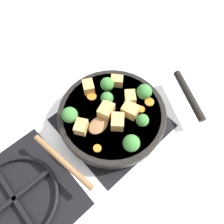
% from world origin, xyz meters
% --- Properties ---
extents(ground_plane, '(2.40, 2.40, 0.00)m').
position_xyz_m(ground_plane, '(0.00, 0.00, 0.00)').
color(ground_plane, white).
extents(front_burner_grate, '(0.31, 0.31, 0.03)m').
position_xyz_m(front_burner_grate, '(0.00, 0.00, 0.01)').
color(front_burner_grate, black).
rests_on(front_burner_grate, ground_plane).
extents(rear_burner_grate, '(0.31, 0.31, 0.03)m').
position_xyz_m(rear_burner_grate, '(0.00, 0.36, 0.01)').
color(rear_burner_grate, black).
rests_on(rear_burner_grate, ground_plane).
extents(skillet_pan, '(0.38, 0.46, 0.05)m').
position_xyz_m(skillet_pan, '(-0.00, -0.00, 0.05)').
color(skillet_pan, black).
rests_on(skillet_pan, front_burner_grate).
extents(wooden_spoon, '(0.22, 0.20, 0.02)m').
position_xyz_m(wooden_spoon, '(-0.02, 0.14, 0.08)').
color(wooden_spoon, brown).
rests_on(wooden_spoon, skillet_pan).
extents(tofu_cube_center_large, '(0.05, 0.06, 0.04)m').
position_xyz_m(tofu_cube_center_large, '(0.01, 0.02, 0.09)').
color(tofu_cube_center_large, tan).
rests_on(tofu_cube_center_large, skillet_pan).
extents(tofu_cube_near_handle, '(0.05, 0.05, 0.03)m').
position_xyz_m(tofu_cube_near_handle, '(0.07, -0.08, 0.09)').
color(tofu_cube_near_handle, tan).
rests_on(tofu_cube_near_handle, skillet_pan).
extents(tofu_cube_east_chunk, '(0.05, 0.05, 0.03)m').
position_xyz_m(tofu_cube_east_chunk, '(-0.01, -0.07, 0.09)').
color(tofu_cube_east_chunk, tan).
rests_on(tofu_cube_east_chunk, skillet_pan).
extents(tofu_cube_west_chunk, '(0.05, 0.05, 0.03)m').
position_xyz_m(tofu_cube_west_chunk, '(0.02, 0.10, 0.09)').
color(tofu_cube_west_chunk, tan).
rests_on(tofu_cube_west_chunk, skillet_pan).
extents(tofu_cube_back_piece, '(0.06, 0.06, 0.04)m').
position_xyz_m(tofu_cube_back_piece, '(-0.04, 0.02, 0.09)').
color(tofu_cube_back_piece, tan).
rests_on(tofu_cube_back_piece, skillet_pan).
extents(tofu_cube_front_piece, '(0.06, 0.05, 0.04)m').
position_xyz_m(tofu_cube_front_piece, '(-0.04, -0.04, 0.09)').
color(tofu_cube_front_piece, tan).
rests_on(tofu_cube_front_piece, skillet_pan).
extents(tofu_cube_mid_small, '(0.05, 0.05, 0.03)m').
position_xyz_m(tofu_cube_mid_small, '(0.11, 0.00, 0.09)').
color(tofu_cube_mid_small, tan).
rests_on(tofu_cube_mid_small, skillet_pan).
extents(broccoli_floret_near_spoon, '(0.05, 0.05, 0.05)m').
position_xyz_m(broccoli_floret_near_spoon, '(-0.12, 0.04, 0.10)').
color(broccoli_floret_near_spoon, '#709956').
rests_on(broccoli_floret_near_spoon, skillet_pan).
extents(broccoli_floret_center_top, '(0.04, 0.04, 0.05)m').
position_xyz_m(broccoli_floret_center_top, '(0.03, -0.01, 0.10)').
color(broccoli_floret_center_top, '#709956').
rests_on(broccoli_floret_center_top, skillet_pan).
extents(broccoli_floret_east_rim, '(0.04, 0.04, 0.05)m').
position_xyz_m(broccoli_floret_east_rim, '(0.07, -0.05, 0.10)').
color(broccoli_floret_east_rim, '#709956').
rests_on(broccoli_floret_east_rim, skillet_pan).
extents(broccoli_floret_west_rim, '(0.05, 0.05, 0.05)m').
position_xyz_m(broccoli_floret_west_rim, '(-0.03, -0.11, 0.10)').
color(broccoli_floret_west_rim, '#709956').
rests_on(broccoli_floret_west_rim, skillet_pan).
extents(broccoli_floret_north_edge, '(0.04, 0.04, 0.04)m').
position_xyz_m(broccoli_floret_north_edge, '(-0.09, -0.04, 0.10)').
color(broccoli_floret_north_edge, '#709956').
rests_on(broccoli_floret_north_edge, skillet_pan).
extents(broccoli_floret_south_cluster, '(0.05, 0.05, 0.05)m').
position_xyz_m(broccoli_floret_south_cluster, '(0.06, 0.11, 0.10)').
color(broccoli_floret_south_cluster, '#709956').
rests_on(broccoli_floret_south_cluster, skillet_pan).
extents(carrot_slice_orange_thin, '(0.03, 0.03, 0.01)m').
position_xyz_m(carrot_slice_orange_thin, '(0.08, 0.01, 0.08)').
color(carrot_slice_orange_thin, orange).
rests_on(carrot_slice_orange_thin, skillet_pan).
extents(carrot_slice_near_center, '(0.03, 0.03, 0.01)m').
position_xyz_m(carrot_slice_near_center, '(-0.05, -0.11, 0.08)').
color(carrot_slice_near_center, orange).
rests_on(carrot_slice_near_center, skillet_pan).
extents(carrot_slice_edge_slice, '(0.02, 0.02, 0.01)m').
position_xyz_m(carrot_slice_edge_slice, '(-0.05, -0.07, 0.08)').
color(carrot_slice_edge_slice, orange).
rests_on(carrot_slice_edge_slice, skillet_pan).
extents(carrot_slice_under_broccoli, '(0.02, 0.02, 0.01)m').
position_xyz_m(carrot_slice_under_broccoli, '(-0.06, 0.11, 0.08)').
color(carrot_slice_under_broccoli, orange).
rests_on(carrot_slice_under_broccoli, skillet_pan).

